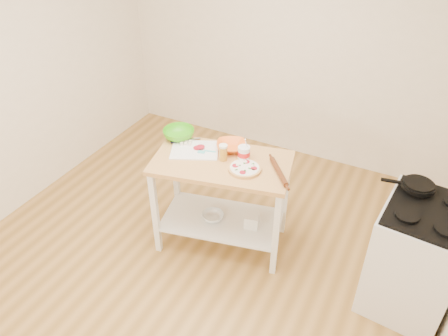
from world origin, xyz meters
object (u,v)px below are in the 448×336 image
spatula (206,152)px  beer_pint (223,152)px  gas_stove (415,257)px  orange_bowl (231,146)px  green_bowl (179,134)px  rolling_pin (279,172)px  prep_island (222,185)px  shelf_glass_bowl (213,216)px  yogurt_tub (244,153)px  cutting_board (195,150)px  skillet (417,185)px  shelf_bin (252,221)px  pizza (245,168)px  knife (181,141)px

spatula → beer_pint: 0.19m
gas_stove → orange_bowl: (-1.62, 0.12, 0.46)m
spatula → gas_stove: bearing=-14.1°
green_bowl → rolling_pin: green_bowl is taller
prep_island → green_bowl: size_ratio=4.50×
rolling_pin → shelf_glass_bowl: size_ratio=1.86×
spatula → green_bowl: (-0.34, 0.11, 0.03)m
green_bowl → yogurt_tub: size_ratio=1.27×
prep_island → cutting_board: 0.39m
skillet → yogurt_tub: yogurt_tub is taller
skillet → shelf_bin: skillet is taller
pizza → yogurt_tub: bearing=117.6°
gas_stove → pizza: bearing=-170.4°
prep_island → gas_stove: size_ratio=1.12×
cutting_board → yogurt_tub: bearing=-16.0°
skillet → prep_island: bearing=-179.5°
orange_bowl → yogurt_tub: yogurt_tub is taller
beer_pint → shelf_glass_bowl: bearing=-141.3°
spatula → orange_bowl: bearing=27.5°
cutting_board → knife: bearing=136.2°
shelf_bin → orange_bowl: bearing=151.8°
rolling_pin → shelf_glass_bowl: 0.85m
spatula → orange_bowl: orange_bowl is taller
prep_island → green_bowl: green_bowl is taller
rolling_pin → shelf_glass_bowl: rolling_pin is taller
cutting_board → rolling_pin: (0.77, 0.00, 0.01)m
orange_bowl → green_bowl: 0.50m
shelf_glass_bowl → beer_pint: bearing=38.7°
beer_pint → skillet: bearing=9.5°
prep_island → orange_bowl: 0.34m
pizza → yogurt_tub: size_ratio=1.23×
spatula → green_bowl: 0.35m
gas_stove → yogurt_tub: size_ratio=5.08×
gas_stove → cutting_board: gas_stove is taller
gas_stove → green_bowl: size_ratio=4.00×
skillet → green_bowl: bearing=173.6°
green_bowl → prep_island: bearing=-16.6°
prep_island → orange_bowl: bearing=92.4°
prep_island → shelf_glass_bowl: size_ratio=6.32×
knife → shelf_bin: 0.94m
rolling_pin → shelf_bin: 0.63m
knife → shelf_bin: bearing=-45.5°
prep_island → rolling_pin: size_ratio=3.40×
cutting_board → rolling_pin: rolling_pin is taller
beer_pint → spatula: bearing=173.1°
skillet → orange_bowl: size_ratio=1.52×
pizza → spatula: size_ratio=1.85×
skillet → knife: size_ratio=1.83×
cutting_board → shelf_bin: bearing=-24.2°
skillet → shelf_glass_bowl: size_ratio=1.94×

